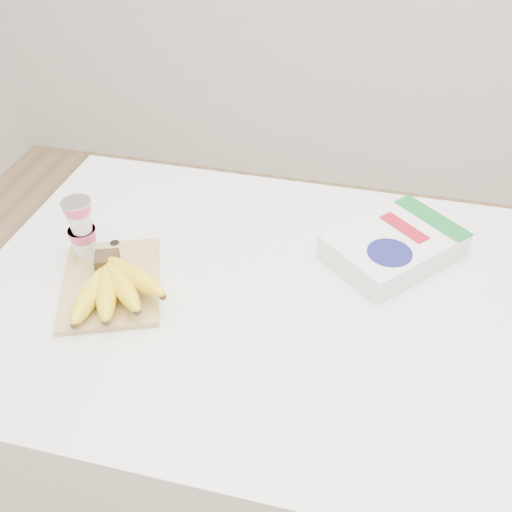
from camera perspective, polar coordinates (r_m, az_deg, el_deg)
The scene contains 6 objects.
room at distance 0.92m, azimuth 3.99°, elevation 13.82°, with size 4.00×4.00×4.00m.
table at distance 1.51m, azimuth 2.47°, elevation -17.39°, with size 1.28×0.86×0.96m, color white.
cutting_board at distance 1.19m, azimuth -14.26°, elevation -2.63°, with size 0.19×0.26×0.01m, color tan.
bananas at distance 1.14m, azimuth -14.08°, elevation -2.83°, with size 0.20×0.21×0.07m.
yogurt_stack at distance 1.22m, azimuth -17.07°, elevation 2.73°, with size 0.06×0.06×0.14m.
cereal_box at distance 1.25m, azimuth 13.65°, elevation 0.97°, with size 0.32×0.32×0.06m.
Camera 1 is at (0.14, -0.82, 1.74)m, focal length 40.00 mm.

